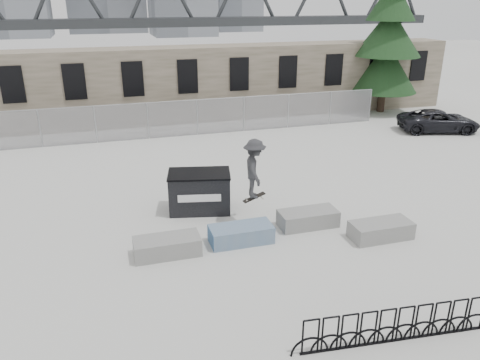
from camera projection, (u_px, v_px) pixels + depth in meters
name	position (u px, v px, depth m)	size (l,w,h in m)	color
ground	(275.00, 234.00, 15.47)	(120.00, 120.00, 0.00)	beige
stone_wall	(184.00, 84.00, 29.13)	(36.00, 2.58, 4.50)	#695F4D
chainlink_fence	(197.00, 117.00, 26.24)	(22.06, 0.06, 2.02)	gray
planter_far_left	(167.00, 246.00, 14.18)	(2.00, 0.90, 0.56)	gray
planter_center_left	(241.00, 233.00, 14.91)	(2.00, 0.90, 0.56)	#2E598C
planter_center_right	(308.00, 218.00, 15.96)	(2.00, 0.90, 0.56)	gray
planter_offset	(381.00, 229.00, 15.16)	(2.00, 0.90, 0.56)	gray
dumpster	(200.00, 191.00, 16.99)	(2.46, 1.80, 1.46)	black
bike_rack	(396.00, 325.00, 10.53)	(4.92, 0.50, 0.90)	black
spruce_tree	(388.00, 36.00, 30.18)	(4.34, 4.34, 11.50)	#38281E
truss_bridge	(205.00, 21.00, 65.66)	(70.00, 3.00, 9.80)	#2D3033
suv	(439.00, 121.00, 27.06)	(2.08, 4.51, 1.25)	black
skateboarder	(254.00, 169.00, 15.39)	(0.95, 1.40, 2.15)	#2C2D2F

